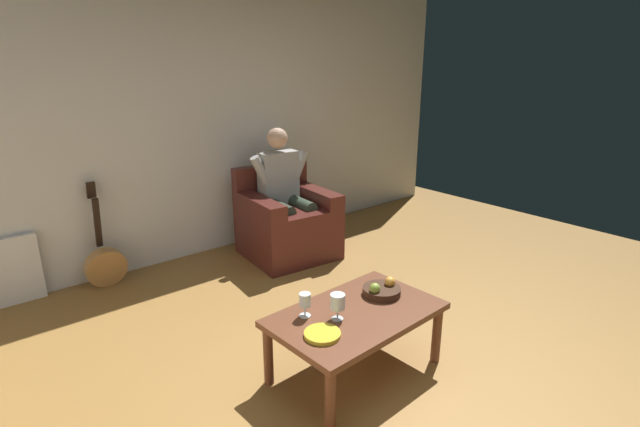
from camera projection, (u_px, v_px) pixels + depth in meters
name	position (u px, v px, depth m)	size (l,w,h in m)	color
ground_plane	(422.00, 377.00, 2.99)	(7.46, 7.46, 0.00)	olive
wall_back	(201.00, 120.00, 4.64)	(6.61, 0.06, 2.69)	silver
armchair	(287.00, 224.00, 4.80)	(0.89, 0.89, 0.88)	#4E1E19
person_seated	(285.00, 189.00, 4.71)	(0.66, 0.62, 1.28)	#9E9E9A
coffee_table	(356.00, 320.00, 2.94)	(1.08, 0.69, 0.43)	brown
guitar	(105.00, 263.00, 4.16)	(0.35, 0.21, 0.93)	#B67F43
wine_glass_near	(305.00, 301.00, 2.84)	(0.07, 0.07, 0.15)	silver
wine_glass_far	(338.00, 303.00, 2.80)	(0.09, 0.09, 0.16)	silver
fruit_bowl	(382.00, 290.00, 3.12)	(0.25, 0.25, 0.11)	#392114
decorative_dish	(322.00, 334.00, 2.65)	(0.21, 0.21, 0.02)	gold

